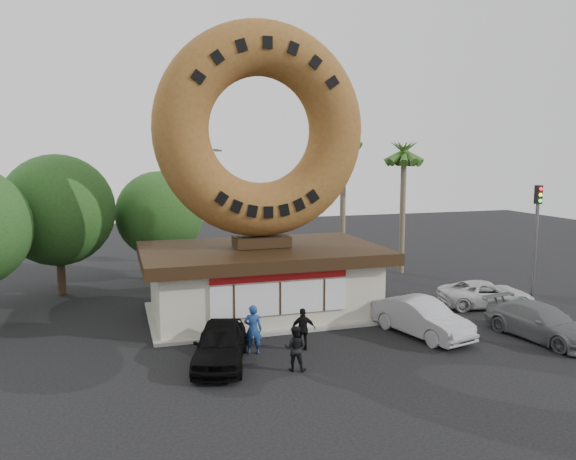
% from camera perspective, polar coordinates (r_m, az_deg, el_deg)
% --- Properties ---
extents(ground, '(90.00, 90.00, 0.00)m').
position_cam_1_polar(ground, '(21.83, 1.42, -12.77)').
color(ground, black).
rests_on(ground, ground).
extents(donut_shop, '(11.20, 7.20, 3.80)m').
position_cam_1_polar(donut_shop, '(26.84, -2.67, -4.93)').
color(donut_shop, '#BCB8A1').
rests_on(donut_shop, ground).
extents(giant_donut, '(9.86, 2.51, 9.86)m').
position_cam_1_polar(giant_donut, '(26.22, -2.78, 10.10)').
color(giant_donut, brown).
rests_on(giant_donut, donut_shop).
extents(tree_west, '(6.00, 6.00, 7.65)m').
position_cam_1_polar(tree_west, '(32.63, -22.35, 1.87)').
color(tree_west, '#473321').
rests_on(tree_west, ground).
extents(tree_mid, '(5.20, 5.20, 6.63)m').
position_cam_1_polar(tree_mid, '(34.65, -12.92, 1.54)').
color(tree_mid, '#473321').
rests_on(tree_mid, ground).
extents(palm_near, '(2.60, 2.60, 9.75)m').
position_cam_1_polar(palm_near, '(36.21, 5.67, 8.92)').
color(palm_near, '#726651').
rests_on(palm_near, ground).
extents(palm_far, '(2.60, 2.60, 8.75)m').
position_cam_1_polar(palm_far, '(36.38, 11.71, 7.33)').
color(palm_far, '#726651').
rests_on(palm_far, ground).
extents(street_lamp, '(2.11, 0.20, 8.00)m').
position_cam_1_polar(street_lamp, '(35.81, -9.64, 2.56)').
color(street_lamp, '#59595E').
rests_on(street_lamp, ground).
extents(traffic_signal, '(0.30, 0.38, 6.07)m').
position_cam_1_polar(traffic_signal, '(31.35, 23.92, 0.15)').
color(traffic_signal, '#59595E').
rests_on(traffic_signal, ground).
extents(person_left, '(0.81, 0.66, 1.93)m').
position_cam_1_polar(person_left, '(21.92, -3.58, -10.03)').
color(person_left, navy).
rests_on(person_left, ground).
extents(person_center, '(0.98, 0.89, 1.63)m').
position_cam_1_polar(person_center, '(20.32, 0.71, -11.91)').
color(person_center, black).
rests_on(person_center, ground).
extents(person_right, '(1.04, 0.57, 1.68)m').
position_cam_1_polar(person_right, '(22.28, 1.54, -10.05)').
color(person_right, black).
rests_on(person_right, ground).
extents(car_black, '(2.98, 4.80, 1.53)m').
position_cam_1_polar(car_black, '(21.04, -6.90, -11.42)').
color(car_black, black).
rests_on(car_black, ground).
extents(car_silver, '(2.78, 4.97, 1.55)m').
position_cam_1_polar(car_silver, '(24.66, 13.42, -8.66)').
color(car_silver, '#949499').
rests_on(car_silver, ground).
extents(car_grey, '(2.85, 5.21, 1.43)m').
position_cam_1_polar(car_grey, '(25.83, 24.33, -8.53)').
color(car_grey, slate).
rests_on(car_grey, ground).
extents(car_white, '(5.00, 3.05, 1.29)m').
position_cam_1_polar(car_white, '(30.10, 19.49, -6.16)').
color(car_white, silver).
rests_on(car_white, ground).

